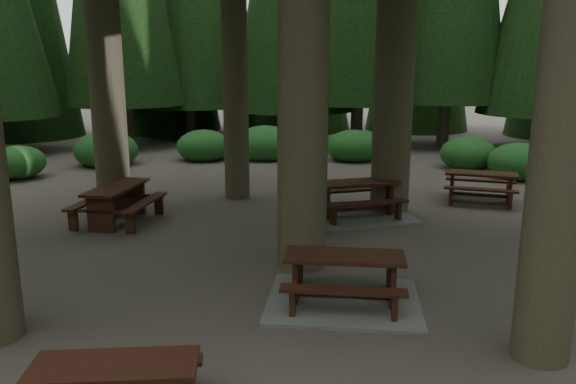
# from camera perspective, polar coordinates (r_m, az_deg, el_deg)

# --- Properties ---
(ground) EXTENTS (80.00, 80.00, 0.00)m
(ground) POSITION_cam_1_polar(r_m,az_deg,el_deg) (9.81, -3.41, -7.56)
(ground) COLOR #49423B
(ground) RESTS_ON ground
(picnic_table_a) EXTENTS (2.27, 1.90, 0.75)m
(picnic_table_a) POSITION_cam_1_polar(r_m,az_deg,el_deg) (8.34, 5.68, -9.57)
(picnic_table_a) COLOR gray
(picnic_table_a) RESTS_ON ground
(picnic_table_b) EXTENTS (1.57, 1.93, 0.83)m
(picnic_table_b) POSITION_cam_1_polar(r_m,az_deg,el_deg) (12.85, -16.96, -0.61)
(picnic_table_b) COLOR black
(picnic_table_b) RESTS_ON ground
(picnic_table_c) EXTENTS (3.04, 2.82, 0.82)m
(picnic_table_c) POSITION_cam_1_polar(r_m,az_deg,el_deg) (12.91, 6.87, -1.27)
(picnic_table_c) COLOR gray
(picnic_table_c) RESTS_ON ground
(picnic_table_d) EXTENTS (1.94, 1.66, 0.75)m
(picnic_table_d) POSITION_cam_1_polar(r_m,az_deg,el_deg) (14.99, 18.99, 0.93)
(picnic_table_d) COLOR black
(picnic_table_d) RESTS_ON ground
(shrub_ring) EXTENTS (23.86, 24.64, 1.49)m
(shrub_ring) POSITION_cam_1_polar(r_m,az_deg,el_deg) (10.28, 1.28, -4.24)
(shrub_ring) COLOR #21591E
(shrub_ring) RESTS_ON ground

